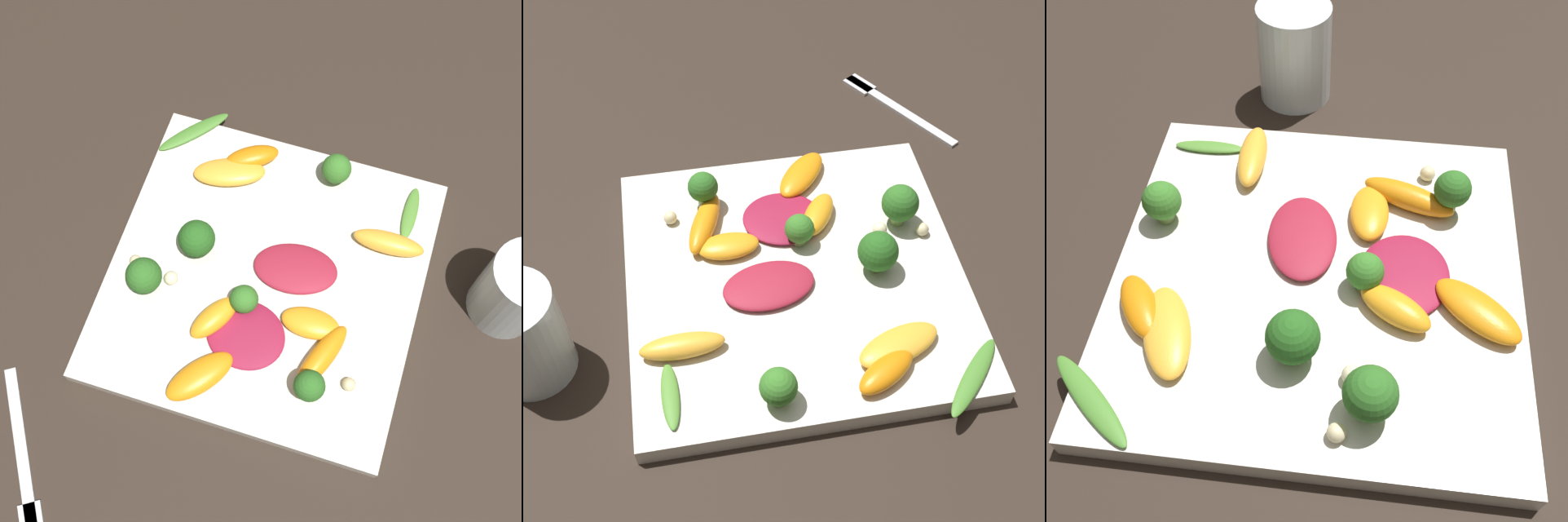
{
  "view_description": "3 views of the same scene",
  "coord_description": "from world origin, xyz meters",
  "views": [
    {
      "loc": [
        0.07,
        -0.25,
        0.7
      ],
      "look_at": [
        -0.01,
        0.01,
        0.04
      ],
      "focal_mm": 50.0,
      "sensor_mm": 36.0,
      "label": 1
    },
    {
      "loc": [
        0.08,
        0.41,
        0.54
      ],
      "look_at": [
        0.01,
        -0.01,
        0.03
      ],
      "focal_mm": 50.0,
      "sensor_mm": 36.0,
      "label": 2
    },
    {
      "loc": [
        -0.28,
        -0.02,
        0.4
      ],
      "look_at": [
        0.0,
        0.01,
        0.03
      ],
      "focal_mm": 42.0,
      "sensor_mm": 36.0,
      "label": 3
    }
  ],
  "objects": [
    {
      "name": "macadamia_nut_1",
      "position": [
        -0.09,
        -0.03,
        0.03
      ],
      "size": [
        0.01,
        0.01,
        0.01
      ],
      "color": "beige",
      "rests_on": "plate"
    },
    {
      "name": "orange_segment_0",
      "position": [
        -0.03,
        -0.06,
        0.03
      ],
      "size": [
        0.05,
        0.06,
        0.02
      ],
      "color": "orange",
      "rests_on": "plate"
    },
    {
      "name": "broccoli_floret_0",
      "position": [
        -0.01,
        -0.04,
        0.04
      ],
      "size": [
        0.03,
        0.03,
        0.03
      ],
      "color": "#7A9E51",
      "rests_on": "plate"
    },
    {
      "name": "broccoli_floret_4",
      "position": [
        0.04,
        0.13,
        0.04
      ],
      "size": [
        0.03,
        0.03,
        0.04
      ],
      "color": "#84AD5B",
      "rests_on": "plate"
    },
    {
      "name": "fork",
      "position": [
        -0.16,
        -0.25,
        0.0
      ],
      "size": [
        0.1,
        0.15,
        0.01
      ],
      "color": "silver",
      "rests_on": "ground_plane"
    },
    {
      "name": "orange_segment_2",
      "position": [
        0.11,
        0.07,
        0.03
      ],
      "size": [
        0.07,
        0.03,
        0.02
      ],
      "color": "#FCAD33",
      "rests_on": "plate"
    },
    {
      "name": "radicchio_leaf_1",
      "position": [
        0.03,
        0.02,
        0.02
      ],
      "size": [
        0.09,
        0.06,
        0.01
      ],
      "color": "maroon",
      "rests_on": "plate"
    },
    {
      "name": "plate",
      "position": [
        0.0,
        0.0,
        0.01
      ],
      "size": [
        0.31,
        0.31,
        0.02
      ],
      "color": "silver",
      "rests_on": "ground_plane"
    },
    {
      "name": "arugula_sprig_0",
      "position": [
        0.12,
        0.11,
        0.02
      ],
      "size": [
        0.02,
        0.06,
        0.01
      ],
      "color": "#518E33",
      "rests_on": "plate"
    },
    {
      "name": "broccoli_floret_3",
      "position": [
        0.07,
        -0.1,
        0.04
      ],
      "size": [
        0.03,
        0.03,
        0.04
      ],
      "color": "#84AD5B",
      "rests_on": "plate"
    },
    {
      "name": "orange_segment_6",
      "position": [
        -0.05,
        0.12,
        0.03
      ],
      "size": [
        0.06,
        0.05,
        0.02
      ],
      "color": "orange",
      "rests_on": "plate"
    },
    {
      "name": "radicchio_leaf_0",
      "position": [
        0.0,
        -0.07,
        0.02
      ],
      "size": [
        0.09,
        0.08,
        0.01
      ],
      "color": "maroon",
      "rests_on": "plate"
    },
    {
      "name": "arugula_sprig_1",
      "position": [
        -0.12,
        0.14,
        0.02
      ],
      "size": [
        0.07,
        0.08,
        0.01
      ],
      "color": "#47842D",
      "rests_on": "plate"
    },
    {
      "name": "ground_plane",
      "position": [
        0.0,
        0.0,
        0.0
      ],
      "size": [
        2.4,
        2.4,
        0.0
      ],
      "primitive_type": "plane",
      "color": "#2D231C"
    },
    {
      "name": "orange_segment_5",
      "position": [
        -0.03,
        -0.12,
        0.03
      ],
      "size": [
        0.07,
        0.08,
        0.02
      ],
      "color": "orange",
      "rests_on": "plate"
    },
    {
      "name": "macadamia_nut_2",
      "position": [
        -0.13,
        -0.03,
        0.03
      ],
      "size": [
        0.01,
        0.01,
        0.01
      ],
      "color": "beige",
      "rests_on": "plate"
    },
    {
      "name": "broccoli_floret_1",
      "position": [
        -0.07,
        0.01,
        0.04
      ],
      "size": [
        0.04,
        0.04,
        0.04
      ],
      "color": "#7A9E51",
      "rests_on": "plate"
    },
    {
      "name": "broccoli_floret_2",
      "position": [
        -0.11,
        -0.04,
        0.05
      ],
      "size": [
        0.04,
        0.04,
        0.04
      ],
      "color": "#84AD5B",
      "rests_on": "plate"
    },
    {
      "name": "orange_segment_4",
      "position": [
        -0.07,
        0.1,
        0.03
      ],
      "size": [
        0.08,
        0.06,
        0.01
      ],
      "color": "#FCAD33",
      "rests_on": "plate"
    },
    {
      "name": "orange_segment_3",
      "position": [
        0.08,
        -0.07,
        0.03
      ],
      "size": [
        0.05,
        0.08,
        0.02
      ],
      "color": "orange",
      "rests_on": "plate"
    },
    {
      "name": "macadamia_nut_0",
      "position": [
        0.11,
        -0.08,
        0.03
      ],
      "size": [
        0.01,
        0.01,
        0.01
      ],
      "color": "beige",
      "rests_on": "plate"
    },
    {
      "name": "orange_segment_1",
      "position": [
        0.06,
        -0.04,
        0.03
      ],
      "size": [
        0.06,
        0.03,
        0.01
      ],
      "color": "orange",
      "rests_on": "plate"
    }
  ]
}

